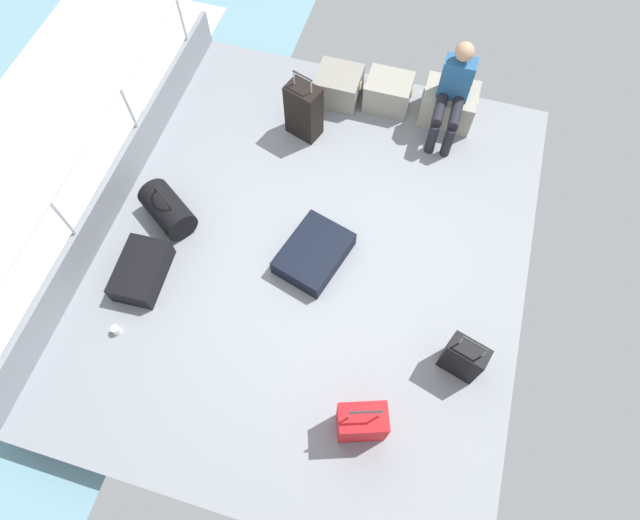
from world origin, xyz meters
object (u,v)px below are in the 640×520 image
at_px(cargo_crate_1, 388,92).
at_px(suitcase_2, 463,358).
at_px(suitcase_0, 362,422).
at_px(cargo_crate_0, 338,86).
at_px(cargo_crate_2, 448,104).
at_px(duffel_bag, 168,209).
at_px(passenger_seated, 453,92).
at_px(paper_cup, 116,330).
at_px(suitcase_1, 314,253).
at_px(suitcase_4, 141,271).
at_px(suitcase_3, 304,111).

distance_m(cargo_crate_1, suitcase_2, 3.29).
distance_m(cargo_crate_1, suitcase_0, 3.84).
xyz_separation_m(cargo_crate_0, cargo_crate_2, (1.31, 0.07, 0.02)).
bearing_deg(suitcase_0, cargo_crate_1, 99.48).
bearing_deg(duffel_bag, cargo_crate_0, 59.85).
bearing_deg(passenger_seated, paper_cup, -127.10).
bearing_deg(suitcase_1, suitcase_4, -156.94).
xyz_separation_m(cargo_crate_1, cargo_crate_2, (0.72, -0.00, 0.02)).
bearing_deg(duffel_bag, suitcase_1, -1.09).
relative_size(cargo_crate_1, suitcase_1, 0.63).
bearing_deg(suitcase_3, cargo_crate_1, 39.88).
relative_size(suitcase_1, suitcase_2, 1.28).
xyz_separation_m(cargo_crate_1, suitcase_3, (-0.83, -0.69, 0.16)).
bearing_deg(suitcase_2, cargo_crate_1, 114.61).
bearing_deg(cargo_crate_0, cargo_crate_1, 6.76).
height_order(cargo_crate_0, duffel_bag, duffel_bag).
distance_m(cargo_crate_0, suitcase_1, 2.23).
xyz_separation_m(suitcase_3, suitcase_4, (-1.01, -2.26, -0.23)).
relative_size(cargo_crate_0, suitcase_0, 0.77).
xyz_separation_m(suitcase_0, suitcase_4, (-2.47, 0.83, -0.13)).
height_order(suitcase_0, suitcase_2, suitcase_0).
distance_m(cargo_crate_0, suitcase_2, 3.52).
xyz_separation_m(cargo_crate_1, duffel_bag, (-1.86, -2.24, -0.01)).
bearing_deg(cargo_crate_2, suitcase_1, -112.98).
xyz_separation_m(suitcase_1, suitcase_2, (1.61, -0.72, 0.16)).
height_order(cargo_crate_2, suitcase_1, cargo_crate_2).
height_order(cargo_crate_1, suitcase_3, suitcase_3).
bearing_deg(suitcase_2, duffel_bag, 166.96).
relative_size(cargo_crate_0, paper_cup, 5.51).
relative_size(suitcase_0, suitcase_3, 0.82).
xyz_separation_m(suitcase_2, paper_cup, (-3.21, -0.58, -0.21)).
relative_size(cargo_crate_0, passenger_seated, 0.49).
distance_m(cargo_crate_1, passenger_seated, 0.84).
bearing_deg(cargo_crate_2, paper_cup, -125.64).
xyz_separation_m(cargo_crate_1, paper_cup, (-1.84, -3.57, -0.14)).
distance_m(cargo_crate_1, suitcase_4, 3.48).
distance_m(cargo_crate_1, cargo_crate_2, 0.72).
distance_m(cargo_crate_1, suitcase_1, 2.29).
height_order(cargo_crate_0, cargo_crate_1, cargo_crate_1).
xyz_separation_m(suitcase_2, duffel_bag, (-3.22, 0.75, -0.08)).
distance_m(passenger_seated, duffel_bag, 3.32).
distance_m(passenger_seated, suitcase_3, 1.65).
bearing_deg(duffel_bag, suitcase_0, -31.81).
distance_m(cargo_crate_0, cargo_crate_1, 0.60).
bearing_deg(cargo_crate_1, suitcase_0, -80.52).
relative_size(cargo_crate_2, suitcase_0, 0.90).
bearing_deg(duffel_bag, suitcase_4, -88.99).
bearing_deg(suitcase_3, duffel_bag, -123.49).
height_order(cargo_crate_1, suitcase_2, suitcase_2).
bearing_deg(suitcase_1, suitcase_0, -59.90).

